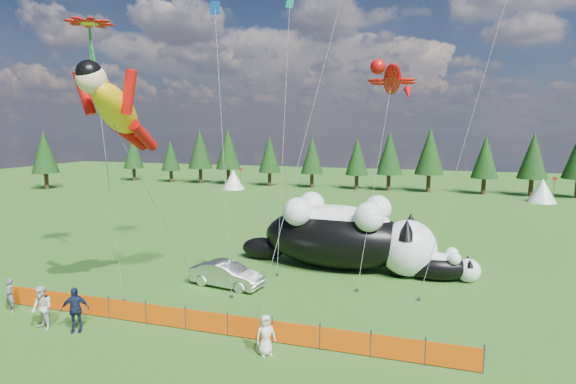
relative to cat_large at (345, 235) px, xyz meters
name	(u,v)px	position (x,y,z in m)	size (l,w,h in m)	color
ground	(235,307)	(-4.04, -7.73, -2.16)	(160.00, 160.00, 0.00)	#153D0B
safety_fence	(206,322)	(-4.04, -10.73, -1.66)	(22.06, 0.06, 1.10)	#262626
tree_line	(363,162)	(-4.04, 37.27, 1.84)	(90.00, 4.00, 8.00)	black
festival_tents	(445,187)	(6.96, 32.27, -0.76)	(50.00, 3.20, 2.80)	white
cat_large	(345,235)	(0.00, 0.00, 0.00)	(12.61, 5.04, 4.55)	black
cat_small	(440,265)	(5.68, -0.56, -1.29)	(5.10, 2.07, 1.84)	black
car	(227,274)	(-5.64, -5.21, -1.47)	(1.46, 4.18, 1.38)	silver
spectator_a	(10,295)	(-14.06, -11.50, -1.34)	(0.60, 0.40, 1.65)	slate
spectator_b	(42,308)	(-10.99, -12.60, -1.17)	(0.96, 0.57, 1.98)	silver
spectator_c	(75,310)	(-9.50, -12.29, -1.17)	(1.16, 0.59, 1.98)	#151D3B
spectator_e	(266,335)	(-0.96, -11.74, -1.36)	(0.78, 0.51, 1.60)	silver
superhero_kite	(117,110)	(-9.03, -9.46, 7.39)	(5.93, 7.83, 12.34)	#F2B40C
gecko_kite	(392,80)	(2.17, 5.51, 9.91)	(3.97, 12.95, 15.21)	#BE0A09
flower_kite	(90,26)	(-13.38, -5.78, 12.16)	(5.47, 4.89, 15.16)	#BE0A09
diamond_kite_a	(216,22)	(-7.10, -2.97, 12.56)	(3.11, 4.40, 16.49)	blue
diamond_kite_c	(341,2)	(1.18, -8.63, 11.54)	(3.80, 2.48, 15.21)	blue
diamond_kite_d	(289,12)	(-5.01, 4.55, 14.75)	(2.04, 8.19, 19.17)	#0DA08D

